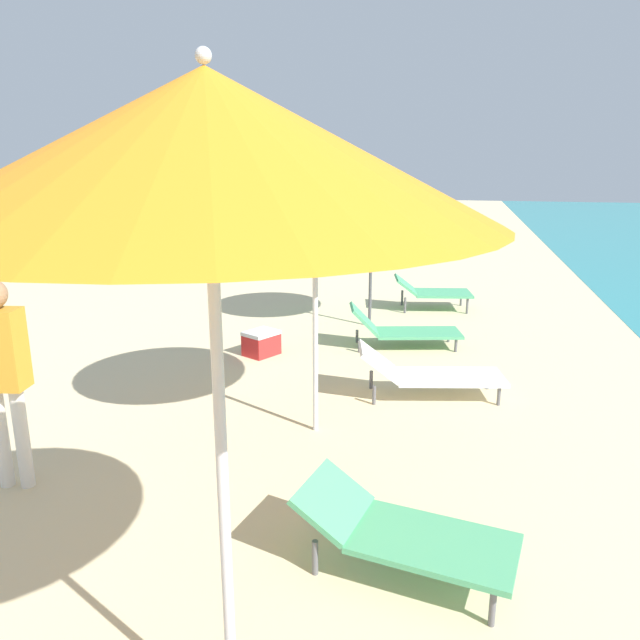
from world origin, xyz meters
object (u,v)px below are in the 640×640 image
umbrella_second (208,149)px  cooler_box (261,343)px  lounger_farthest_inland (402,329)px  lounger_third_shoreside (428,373)px  umbrella_third (315,169)px  lounger_second_shoreside (403,531)px  umbrella_farthest (373,182)px  lounger_farthest_shoreside (432,291)px  person_walking_near (1,364)px

umbrella_second → cooler_box: bearing=106.0°
lounger_farthest_inland → lounger_third_shoreside: bearing=-89.3°
umbrella_second → umbrella_third: bearing=95.7°
umbrella_third → cooler_box: size_ratio=5.18×
umbrella_third → lounger_third_shoreside: size_ratio=1.68×
lounger_second_shoreside → lounger_third_shoreside: size_ratio=0.88×
lounger_farthest_inland → cooler_box: (-1.81, -0.74, -0.09)m
umbrella_farthest → umbrella_third: bearing=-90.1°
lounger_third_shoreside → lounger_farthest_inland: 1.82m
lounger_farthest_shoreside → umbrella_third: bearing=-109.6°
umbrella_farthest → cooler_box: size_ratio=4.61×
person_walking_near → cooler_box: bearing=157.6°
lounger_second_shoreside → lounger_third_shoreside: 3.03m
umbrella_third → person_walking_near: (-2.13, -1.52, -1.43)m
cooler_box → lounger_third_shoreside: bearing=-24.6°
person_walking_near → umbrella_third: bearing=117.4°
umbrella_second → umbrella_farthest: bearing=92.5°
umbrella_third → cooler_box: bearing=119.8°
lounger_farthest_shoreside → cooler_box: lounger_farthest_shoreside is taller
lounger_farthest_inland → umbrella_farthest: bearing=107.0°
umbrella_farthest → person_walking_near: umbrella_farthest is taller
umbrella_third → person_walking_near: size_ratio=1.65×
lounger_farthest_inland → person_walking_near: size_ratio=0.95×
lounger_farthest_shoreside → person_walking_near: bearing=-124.1°
umbrella_third → cooler_box: 3.36m
umbrella_third → umbrella_farthest: size_ratio=1.12×
umbrella_second → person_walking_near: size_ratio=1.73×
umbrella_second → lounger_farthest_inland: (0.27, 6.07, -2.35)m
umbrella_farthest → lounger_farthest_inland: bearing=-59.9°
lounger_third_shoreside → umbrella_third: bearing=-144.4°
umbrella_second → lounger_second_shoreside: (0.68, 1.27, -2.31)m
umbrella_second → lounger_farthest_shoreside: size_ratio=2.12×
umbrella_third → umbrella_farthest: bearing=89.9°
lounger_third_shoreside → lounger_farthest_shoreside: size_ratio=1.20×
umbrella_second → cooler_box: (-1.53, 5.33, -2.44)m
lounger_farthest_inland → person_walking_near: person_walking_near is taller
lounger_second_shoreside → lounger_third_shoreside: bearing=101.1°
lounger_farthest_shoreside → cooler_box: 3.71m
lounger_second_shoreside → umbrella_third: umbrella_third is taller
lounger_farthest_shoreside → lounger_farthest_inland: size_ratio=0.86×
lounger_second_shoreside → umbrella_farthest: bearing=111.3°
umbrella_second → umbrella_third: (-0.32, 3.21, -0.14)m
umbrella_third → lounger_farthest_inland: umbrella_third is taller
lounger_second_shoreside → lounger_farthest_inland: (-0.40, 4.80, -0.03)m
lounger_third_shoreside → cooler_box: size_ratio=3.08×
lounger_second_shoreside → lounger_farthest_inland: size_ratio=0.91×
lounger_farthest_inland → umbrella_third: bearing=-114.8°
umbrella_third → umbrella_farthest: 3.88m
umbrella_second → lounger_farthest_shoreside: bearing=86.0°
umbrella_second → lounger_third_shoreside: (0.71, 4.30, -2.33)m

